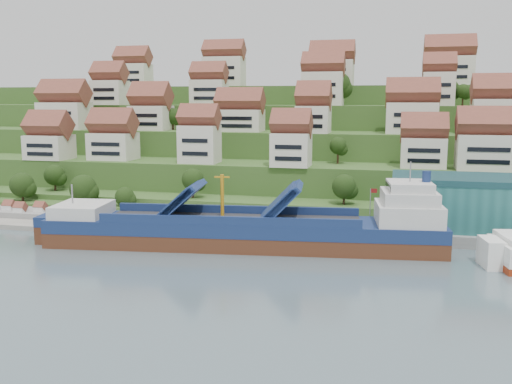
# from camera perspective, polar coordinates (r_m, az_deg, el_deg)

# --- Properties ---
(ground) EXTENTS (300.00, 300.00, 0.00)m
(ground) POSITION_cam_1_polar(r_m,az_deg,el_deg) (103.99, 0.97, -5.68)
(ground) COLOR slate
(ground) RESTS_ON ground
(quay) EXTENTS (180.00, 14.00, 2.20)m
(quay) POSITION_cam_1_polar(r_m,az_deg,el_deg) (115.92, 12.35, -3.77)
(quay) COLOR gray
(quay) RESTS_ON ground
(pebble_beach) EXTENTS (45.00, 20.00, 1.00)m
(pebble_beach) POSITION_cam_1_polar(r_m,az_deg,el_deg) (138.61, -21.94, -2.36)
(pebble_beach) COLOR gray
(pebble_beach) RESTS_ON ground
(hillside) EXTENTS (260.00, 128.00, 31.00)m
(hillside) POSITION_cam_1_polar(r_m,az_deg,el_deg) (203.42, 7.45, 4.64)
(hillside) COLOR #2D4C1E
(hillside) RESTS_ON ground
(hillside_village) EXTENTS (157.36, 65.43, 29.57)m
(hillside_village) POSITION_cam_1_polar(r_m,az_deg,el_deg) (160.36, 6.36, 8.39)
(hillside_village) COLOR silver
(hillside_village) RESTS_ON ground
(hillside_trees) EXTENTS (146.48, 62.96, 32.19)m
(hillside_trees) POSITION_cam_1_polar(r_m,az_deg,el_deg) (146.54, 1.11, 5.46)
(hillside_trees) COLOR #223C14
(hillside_trees) RESTS_ON ground
(flagpole) EXTENTS (1.28, 0.16, 8.00)m
(flagpole) POSITION_cam_1_polar(r_m,az_deg,el_deg) (109.91, 11.40, -1.37)
(flagpole) COLOR gray
(flagpole) RESTS_ON quay
(beach_huts) EXTENTS (14.40, 3.70, 2.20)m
(beach_huts) POSITION_cam_1_polar(r_m,az_deg,el_deg) (138.50, -22.95, -1.75)
(beach_huts) COLOR white
(beach_huts) RESTS_ON pebble_beach
(cargo_ship) EXTENTS (72.76, 19.84, 15.88)m
(cargo_ship) POSITION_cam_1_polar(r_m,az_deg,el_deg) (104.13, -0.26, -3.91)
(cargo_ship) COLOR #522B19
(cargo_ship) RESTS_ON ground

